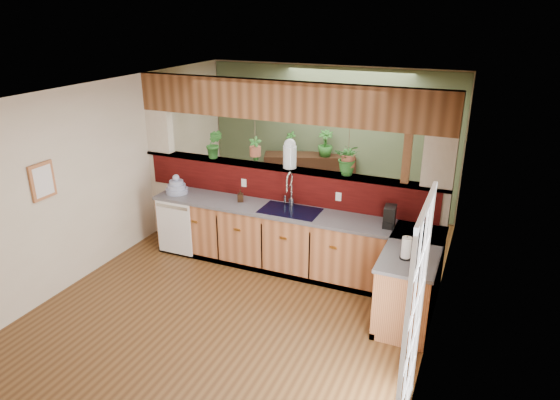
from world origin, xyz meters
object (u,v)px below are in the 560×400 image
at_px(dish_stack, 177,187).
at_px(glass_jar, 290,153).
at_px(shelving_console, 309,183).
at_px(soap_dispenser, 240,196).
at_px(paper_towel, 406,248).
at_px(faucet, 290,188).
at_px(coffee_maker, 389,217).

height_order(dish_stack, glass_jar, glass_jar).
bearing_deg(shelving_console, glass_jar, -98.91).
relative_size(dish_stack, soap_dispenser, 1.86).
distance_m(dish_stack, glass_jar, 1.82).
bearing_deg(paper_towel, glass_jar, 148.04).
bearing_deg(glass_jar, soap_dispenser, -151.74).
distance_m(faucet, coffee_maker, 1.44).
height_order(faucet, coffee_maker, faucet).
xyz_separation_m(coffee_maker, shelving_console, (-1.90, 2.26, -0.52)).
bearing_deg(coffee_maker, dish_stack, 175.39).
xyz_separation_m(dish_stack, coffee_maker, (3.19, 0.03, 0.03)).
bearing_deg(paper_towel, faucet, 151.99).
distance_m(soap_dispenser, glass_jar, 0.94).
distance_m(soap_dispenser, coffee_maker, 2.15).
bearing_deg(soap_dispenser, faucet, 8.83).
relative_size(dish_stack, paper_towel, 1.21).
distance_m(dish_stack, soap_dispenser, 1.05).
bearing_deg(shelving_console, dish_stack, -139.58).
xyz_separation_m(faucet, dish_stack, (-1.77, -0.17, -0.18)).
bearing_deg(shelving_console, faucet, -97.56).
bearing_deg(soap_dispenser, coffee_maker, -0.73).
bearing_deg(glass_jar, coffee_maker, -13.43).
xyz_separation_m(faucet, soap_dispenser, (-0.72, -0.11, -0.19)).
bearing_deg(shelving_console, paper_towel, -73.94).
bearing_deg(dish_stack, paper_towel, -12.30).
xyz_separation_m(soap_dispenser, paper_towel, (2.50, -0.83, 0.04)).
distance_m(faucet, shelving_console, 2.28).
xyz_separation_m(faucet, paper_towel, (1.77, -0.94, -0.15)).
relative_size(faucet, soap_dispenser, 2.86).
relative_size(faucet, coffee_maker, 1.90).
relative_size(paper_towel, shelving_console, 0.17).
bearing_deg(soap_dispenser, glass_jar, 28.26).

